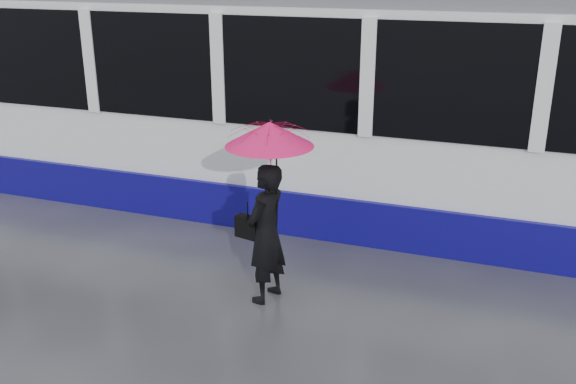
% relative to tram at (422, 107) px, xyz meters
% --- Properties ---
extents(ground, '(90.00, 90.00, 0.00)m').
position_rel_tram_xyz_m(ground, '(-0.62, -2.50, -1.64)').
color(ground, '#2B2B30').
rests_on(ground, ground).
extents(rails, '(34.00, 1.51, 0.02)m').
position_rel_tram_xyz_m(rails, '(-0.62, -0.00, -1.63)').
color(rails, '#3F3D38').
rests_on(rails, ground).
extents(tram, '(26.00, 2.56, 3.35)m').
position_rel_tram_xyz_m(tram, '(0.00, 0.00, 0.00)').
color(tram, white).
rests_on(tram, ground).
extents(woman, '(0.49, 0.64, 1.56)m').
position_rel_tram_xyz_m(woman, '(-1.13, -2.98, -0.86)').
color(woman, black).
rests_on(woman, ground).
extents(umbrella, '(1.10, 1.10, 1.05)m').
position_rel_tram_xyz_m(umbrella, '(-1.08, -2.98, 0.07)').
color(umbrella, '#E51366').
rests_on(umbrella, ground).
extents(handbag, '(0.30, 0.18, 0.42)m').
position_rel_tram_xyz_m(handbag, '(-1.35, -2.96, -0.82)').
color(handbag, black).
rests_on(handbag, ground).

